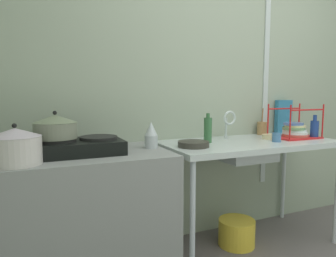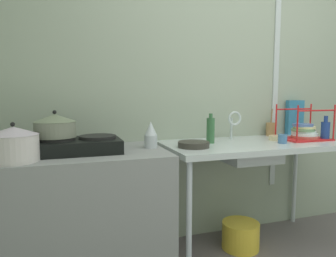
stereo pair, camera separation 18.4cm
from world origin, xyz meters
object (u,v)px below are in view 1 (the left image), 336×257
Objects in this scene: pot_beside_stove at (15,146)px; percolator at (151,135)px; stove at (78,146)px; faucet at (229,120)px; pot_on_left_burner at (55,127)px; utensil_jar at (262,128)px; cereal_box at (283,117)px; bottle_by_sink at (208,130)px; bucket_on_floor at (237,232)px; dish_rack at (295,131)px; cup_by_rack at (277,137)px; sink_basin at (244,151)px; small_bowl_on_drainboard at (270,137)px; frying_pan at (193,144)px; bottle_by_rack at (314,129)px.

pot_beside_stove is 1.46× the size of percolator.
faucet is at bearing 7.13° from stove.
pot_on_left_burner is 0.28m from pot_beside_stove.
pot_on_left_burner is 1.06× the size of utensil_jar.
pot_on_left_burner is 1.78m from utensil_jar.
pot_on_left_burner is at bearing -167.36° from cereal_box.
utensil_jar is (1.63, 0.26, 0.01)m from stove.
percolator is 0.47m from bottle_by_sink.
bucket_on_floor is at bearing -149.61° from utensil_jar.
faucet is 0.75× the size of cereal_box.
cereal_box is (0.70, 0.13, 0.00)m from faucet.
cup_by_rack is at bearing -159.94° from dish_rack.
small_bowl_on_drainboard reaches higher than sink_basin.
frying_pan is (0.76, -0.06, -0.03)m from stove.
dish_rack is 1.30× the size of bucket_on_floor.
pot_on_left_burner is 1.41× the size of percolator.
stove is 1.42m from bucket_on_floor.
dish_rack is 1.21× the size of cereal_box.
utensil_jar is (1.96, 0.44, -0.04)m from pot_beside_stove.
faucet is 3.38× the size of cup_by_rack.
frying_pan is 0.98× the size of bottle_by_sink.
percolator reaches higher than small_bowl_on_drainboard.
small_bowl_on_drainboard is (0.28, 0.03, 0.09)m from sink_basin.
small_bowl_on_drainboard is 0.27m from utensil_jar.
bottle_by_rack reaches higher than cup_by_rack.
bottle_by_rack is 1.06m from bucket_on_floor.
pot_beside_stove is 1.73m from bucket_on_floor.
utensil_jar reaches higher than cup_by_rack.
cup_by_rack is at bearing -25.41° from sink_basin.
faucet reaches higher than percolator.
cereal_box is 0.28m from utensil_jar.
cup_by_rack is 0.51× the size of small_bowl_on_drainboard.
bucket_on_floor is (-0.04, 0.02, -0.65)m from sink_basin.
utensil_jar is at bearing 12.26° from percolator.
percolator is (0.48, 0.01, 0.04)m from stove.
dish_rack is at bearing -0.99° from percolator.
dish_rack reaches higher than utensil_jar.
stove is 0.95m from bottle_by_sink.
faucet is 1.20× the size of bottle_by_rack.
utensil_jar is at bearing 20.51° from frying_pan.
percolator is 0.58× the size of cereal_box.
faucet reaches higher than small_bowl_on_drainboard.
bottle_by_rack is at bearing -2.47° from pot_on_left_burner.
dish_rack is at bearing -16.37° from faucet.
bottle_by_rack is at bearing -6.48° from sink_basin.
faucet is 0.37m from small_bowl_on_drainboard.
pot_on_left_burner reaches higher than bottle_by_sink.
pot_beside_stove is 0.85× the size of cereal_box.
cup_by_rack reaches higher than small_bowl_on_drainboard.
bottle_by_sink is at bearing 6.24° from percolator.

